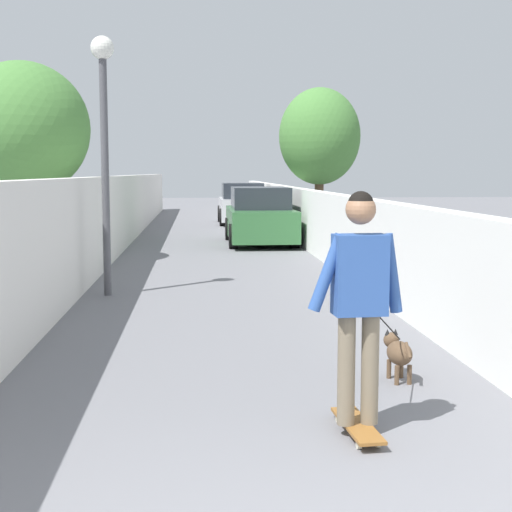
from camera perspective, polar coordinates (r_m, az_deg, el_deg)
ground_plane at (r=16.91m, az=-3.04°, el=-0.10°), size 80.00×80.00×0.00m
wall_left at (r=14.96m, az=-12.14°, el=2.46°), size 48.00×0.30×1.85m
fence_right at (r=15.11m, az=6.33°, el=1.94°), size 48.00×0.30×1.50m
tree_left_near at (r=16.22m, az=-17.56°, el=9.32°), size 2.74×2.74×4.22m
tree_right_mid at (r=22.11m, az=4.94°, el=9.16°), size 2.40×2.40×4.42m
lamp_post at (r=11.81m, az=-11.68°, el=10.41°), size 0.36×0.36×4.01m
skateboard at (r=5.66m, az=7.83°, el=-12.86°), size 0.81×0.26×0.08m
person_skateboarder at (r=5.41m, az=8.00°, el=-2.56°), size 0.25×0.71×1.72m
dog at (r=7.05m, az=10.92°, el=-7.27°), size 1.67×0.82×1.06m
car_near at (r=20.05m, az=0.32°, el=2.99°), size 4.00×1.80×1.54m
car_far at (r=28.03m, az=-1.06°, el=3.98°), size 3.82×1.80×1.54m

